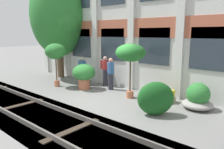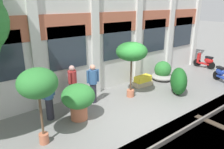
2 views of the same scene
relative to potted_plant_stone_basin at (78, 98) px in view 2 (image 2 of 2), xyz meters
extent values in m
plane|color=slate|center=(1.81, -1.09, -0.79)|extent=(80.00, 80.00, 0.00)
cube|color=silver|center=(1.81, 1.88, 3.23)|extent=(15.31, 0.50, 8.04)
cube|color=#AD5B42|center=(1.81, 1.61, 2.31)|extent=(15.31, 0.06, 0.90)
cube|color=silver|center=(-0.74, 1.57, 3.23)|extent=(0.36, 0.16, 8.04)
cube|color=silver|center=(1.81, 1.57, 3.23)|extent=(0.36, 0.16, 8.04)
cube|color=silver|center=(4.36, 1.57, 3.23)|extent=(0.36, 0.16, 8.04)
cube|color=silver|center=(6.92, 1.57, 3.23)|extent=(0.36, 0.16, 8.04)
cube|color=silver|center=(9.47, 1.57, 3.23)|extent=(0.36, 0.16, 8.04)
cube|color=#28333D|center=(0.54, 1.60, 1.46)|extent=(1.63, 0.04, 1.70)
cube|color=#28333D|center=(3.09, 1.60, 1.46)|extent=(1.63, 0.04, 1.70)
cube|color=#28333D|center=(5.64, 1.60, 1.46)|extent=(1.63, 0.04, 1.70)
cube|color=#28333D|center=(8.19, 1.60, 1.46)|extent=(1.63, 0.04, 1.70)
cube|color=#605B56|center=(1.81, -2.83, -0.72)|extent=(23.31, 0.07, 0.15)
cylinder|color=#B76647|center=(0.00, 0.00, -0.53)|extent=(0.60, 0.60, 0.52)
ellipsoid|color=#2D7A33|center=(0.00, 0.00, 0.08)|extent=(1.18, 1.18, 0.85)
ellipsoid|color=gray|center=(5.56, 0.83, -0.62)|extent=(1.16, 1.16, 0.35)
sphere|color=#2D7A33|center=(5.56, 0.83, -0.21)|extent=(0.88, 0.88, 0.88)
cylinder|color=#B76647|center=(2.74, 0.28, -0.64)|extent=(0.33, 0.33, 0.31)
cylinder|color=#4C3826|center=(2.74, 0.28, 0.30)|extent=(0.07, 0.07, 1.56)
ellipsoid|color=#236B28|center=(2.74, 0.28, 1.23)|extent=(1.31, 1.31, 0.78)
cylinder|color=#B76647|center=(-1.54, -0.60, -0.63)|extent=(0.28, 0.28, 0.32)
cylinder|color=brown|center=(-1.54, -0.60, 0.24)|extent=(0.07, 0.07, 1.42)
ellipsoid|color=#2D7A33|center=(-1.54, -0.60, 1.11)|extent=(1.10, 1.10, 0.83)
cube|color=tan|center=(4.09, 0.85, -0.67)|extent=(1.01, 0.55, 0.23)
cube|color=yellow|center=(4.09, 0.85, -0.42)|extent=(0.87, 0.41, 0.28)
cylinder|color=black|center=(9.31, 1.10, -0.55)|extent=(0.13, 0.49, 0.48)
cylinder|color=black|center=(9.39, 0.21, -0.55)|extent=(0.13, 0.49, 0.48)
cube|color=red|center=(9.36, 0.64, -0.51)|extent=(0.30, 0.70, 0.08)
ellipsoid|color=red|center=(9.38, 0.39, -0.27)|extent=(0.31, 0.58, 0.36)
cube|color=black|center=(9.38, 0.39, -0.07)|extent=(0.26, 0.46, 0.10)
cube|color=red|center=(9.32, 1.02, -0.21)|extent=(0.29, 0.14, 0.60)
cylinder|color=#B7B7BF|center=(9.32, 1.04, 0.17)|extent=(0.50, 0.08, 0.03)
cylinder|color=black|center=(7.83, -0.96, -0.55)|extent=(0.26, 0.48, 0.48)
cube|color=navy|center=(7.67, -1.37, -0.51)|extent=(0.48, 0.72, 0.08)
ellipsoid|color=navy|center=(7.76, -1.13, -0.27)|extent=(0.45, 0.62, 0.36)
cube|color=black|center=(7.76, -1.13, -0.07)|extent=(0.37, 0.49, 0.10)
cylinder|color=#282833|center=(-0.82, 0.61, -0.39)|extent=(0.26, 0.26, 0.80)
cylinder|color=#33598C|center=(-0.82, 0.61, 0.29)|extent=(0.34, 0.34, 0.55)
sphere|color=tan|center=(-0.82, 0.61, 0.67)|extent=(0.22, 0.22, 0.22)
cylinder|color=#33598C|center=(-1.04, 0.57, 0.31)|extent=(0.09, 0.09, 0.49)
cylinder|color=#33598C|center=(-0.61, 0.66, 0.31)|extent=(0.09, 0.09, 0.49)
cylinder|color=#282833|center=(1.14, 0.80, -0.38)|extent=(0.26, 0.26, 0.83)
cylinder|color=#33598C|center=(1.14, 0.80, 0.33)|extent=(0.34, 0.34, 0.57)
sphere|color=tan|center=(1.14, 0.80, 0.72)|extent=(0.22, 0.22, 0.22)
cylinder|color=#33598C|center=(0.93, 0.85, 0.36)|extent=(0.09, 0.09, 0.52)
cylinder|color=#33598C|center=(1.36, 0.76, 0.36)|extent=(0.09, 0.09, 0.52)
cylinder|color=#282833|center=(0.42, 1.17, -0.33)|extent=(0.26, 0.26, 0.92)
cylinder|color=maroon|center=(0.42, 1.17, 0.38)|extent=(0.34, 0.34, 0.50)
sphere|color=tan|center=(0.42, 1.17, 0.74)|extent=(0.22, 0.22, 0.22)
cylinder|color=maroon|center=(0.25, 1.03, 0.40)|extent=(0.09, 0.09, 0.45)
cylinder|color=maroon|center=(0.59, 1.31, 0.40)|extent=(0.09, 0.09, 0.45)
ellipsoid|color=#19561E|center=(4.66, -0.80, -0.19)|extent=(1.40, 1.42, 1.20)
camera|label=1|loc=(8.36, -7.36, 2.08)|focal=35.00mm
camera|label=2|loc=(-3.35, -6.17, 3.21)|focal=35.00mm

